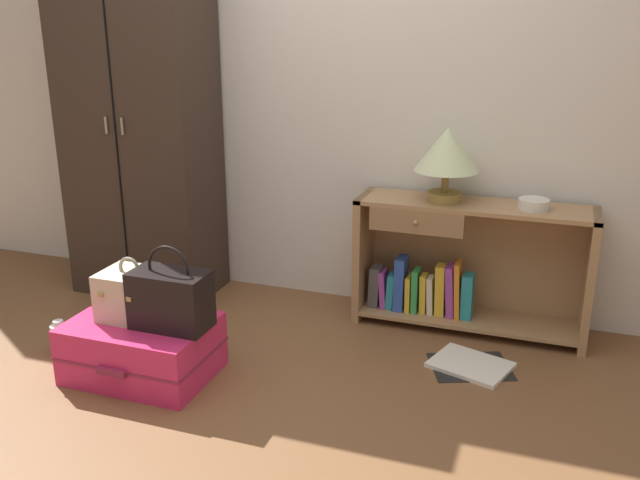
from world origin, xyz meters
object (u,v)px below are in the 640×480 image
object	(u,v)px
table_lamp	(447,152)
bowl	(534,204)
suitcase_large	(143,348)
open_book_on_floor	(470,365)
wardrobe	(139,119)
train_case	(132,294)
bookshelf	(459,267)
bottle	(60,339)
handbag	(171,299)

from	to	relation	value
table_lamp	bowl	xyz separation A→B (m)	(0.43, 0.01, -0.22)
bowl	suitcase_large	distance (m)	1.96
bowl	open_book_on_floor	size ratio (longest dim) A/B	0.33
table_lamp	wardrobe	bearing A→B (deg)	-178.51
train_case	bookshelf	bearing A→B (deg)	36.50
suitcase_large	bottle	distance (m)	0.49
wardrobe	open_book_on_floor	world-z (taller)	wardrobe
suitcase_large	handbag	bearing A→B (deg)	1.22
bookshelf	train_case	xyz separation A→B (m)	(-1.32, -0.98, 0.05)
train_case	bottle	size ratio (longest dim) A/B	1.64
bowl	train_case	distance (m)	1.93
table_lamp	open_book_on_floor	size ratio (longest dim) A/B	0.84
suitcase_large	open_book_on_floor	distance (m)	1.52
wardrobe	handbag	xyz separation A→B (m)	(0.71, -0.93, -0.61)
bookshelf	wardrobe	bearing A→B (deg)	-177.56
bookshelf	table_lamp	distance (m)	0.61
bookshelf	bowl	bearing A→B (deg)	-4.54
table_lamp	suitcase_large	xyz separation A→B (m)	(-1.17, -0.97, -0.79)
bowl	suitcase_large	world-z (taller)	bowl
bowl	bottle	distance (m)	2.37
open_book_on_floor	suitcase_large	bearing A→B (deg)	-158.11
train_case	handbag	size ratio (longest dim) A/B	0.77
suitcase_large	open_book_on_floor	bearing A→B (deg)	21.89
bottle	open_book_on_floor	bearing A→B (deg)	15.62
wardrobe	bowl	bearing A→B (deg)	1.35
wardrobe	bookshelf	world-z (taller)	wardrobe
handbag	open_book_on_floor	distance (m)	1.41
suitcase_large	handbag	size ratio (longest dim) A/B	1.70
bowl	open_book_on_floor	world-z (taller)	bowl
bottle	handbag	bearing A→B (deg)	-2.72
bookshelf	bottle	distance (m)	2.02
wardrobe	suitcase_large	bearing A→B (deg)	-59.60
handbag	open_book_on_floor	world-z (taller)	handbag
wardrobe	train_case	size ratio (longest dim) A/B	6.96
bookshelf	table_lamp	world-z (taller)	table_lamp
bowl	train_case	world-z (taller)	bowl
bookshelf	open_book_on_floor	bearing A→B (deg)	-72.70
bookshelf	handbag	bearing A→B (deg)	-137.63
train_case	open_book_on_floor	xyz separation A→B (m)	(1.46, 0.53, -0.37)
bottle	open_book_on_floor	size ratio (longest dim) A/B	0.40
open_book_on_floor	train_case	bearing A→B (deg)	-159.93
bottle	wardrobe	bearing A→B (deg)	93.60
suitcase_large	train_case	xyz separation A→B (m)	(-0.05, 0.03, 0.24)
train_case	open_book_on_floor	distance (m)	1.59
table_lamp	open_book_on_floor	bearing A→B (deg)	-60.50
open_book_on_floor	bowl	bearing A→B (deg)	64.65
wardrobe	bowl	size ratio (longest dim) A/B	13.59
bookshelf	train_case	world-z (taller)	bookshelf
wardrobe	bottle	size ratio (longest dim) A/B	11.44
wardrobe	train_case	world-z (taller)	wardrobe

